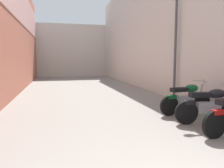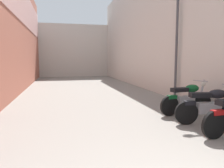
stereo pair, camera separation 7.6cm
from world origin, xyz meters
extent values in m
plane|color=gray|center=(0.00, 8.29, 0.00)|extent=(36.58, 36.58, 0.00)
cube|color=#B76651|center=(-3.47, 10.29, 3.20)|extent=(0.40, 20.58, 6.40)
cube|color=beige|center=(3.47, 10.29, 3.38)|extent=(0.40, 20.58, 6.77)
cube|color=beige|center=(0.00, 21.58, 2.51)|extent=(9.53, 2.00, 5.02)
cylinder|color=black|center=(1.69, 2.87, 0.30)|extent=(0.60, 0.14, 0.60)
cube|color=#AD1414|center=(1.77, 2.87, 0.56)|extent=(0.29, 0.17, 0.10)
cylinder|color=black|center=(1.70, 3.91, 0.30)|extent=(0.61, 0.17, 0.60)
cube|color=#9E9EA3|center=(2.27, 3.83, 0.42)|extent=(0.58, 0.28, 0.28)
ellipsoid|color=black|center=(2.49, 3.79, 0.78)|extent=(0.51, 0.33, 0.24)
cube|color=black|center=(2.04, 3.86, 0.76)|extent=(0.55, 0.29, 0.12)
cube|color=black|center=(1.78, 3.90, 0.56)|extent=(0.30, 0.18, 0.10)
cylinder|color=black|center=(2.93, 4.97, 0.30)|extent=(0.61, 0.16, 0.60)
cylinder|color=black|center=(1.70, 4.79, 0.30)|extent=(0.61, 0.16, 0.60)
cube|color=#9E9EA3|center=(2.27, 4.87, 0.42)|extent=(0.58, 0.28, 0.28)
ellipsoid|color=#0F5123|center=(2.49, 4.90, 0.78)|extent=(0.51, 0.33, 0.24)
cube|color=black|center=(2.04, 4.84, 0.76)|extent=(0.55, 0.29, 0.12)
cylinder|color=#9E9EA3|center=(2.87, 4.96, 0.65)|extent=(0.25, 0.09, 0.77)
cylinder|color=#9E9EA3|center=(2.80, 4.95, 1.00)|extent=(0.12, 0.58, 0.04)
sphere|color=silver|center=(2.92, 4.96, 0.90)|extent=(0.14, 0.14, 0.14)
cube|color=#0F5123|center=(1.78, 4.80, 0.56)|extent=(0.30, 0.18, 0.10)
cylinder|color=#47474C|center=(3.12, 7.00, 2.47)|extent=(0.10, 0.10, 4.94)
camera|label=1|loc=(-1.48, -0.94, 1.65)|focal=35.23mm
camera|label=2|loc=(-1.40, -0.96, 1.65)|focal=35.23mm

